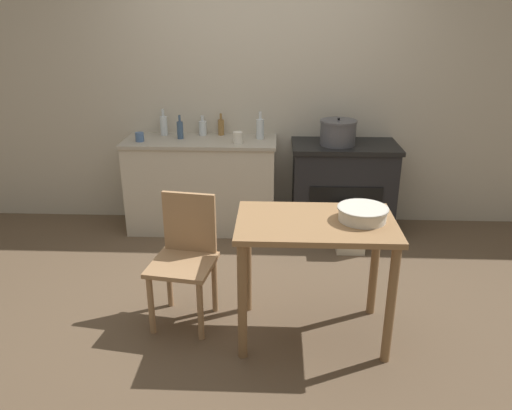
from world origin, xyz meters
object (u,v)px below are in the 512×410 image
Objects in this scene: bottle_center_left at (164,125)px; stock_pot at (338,132)px; bottle_left at (203,128)px; bottle_center at (180,130)px; mixing_bowl_large at (363,213)px; bottle_far_left at (260,128)px; stove at (342,188)px; cup_center_right at (238,138)px; bottle_mid_left at (221,127)px; cup_mid_right at (140,137)px; flour_sack at (351,232)px; work_table at (315,242)px; chair at (185,255)px.

stock_pot is at bearing -7.34° from bottle_center_left.
bottle_left is 0.24m from bottle_center.
stock_pot is 1.08× the size of mixing_bowl_large.
bottle_far_left is 0.56m from bottle_left.
stove is 9.38× the size of cup_center_right.
bottle_mid_left is 0.76m from cup_mid_right.
mixing_bowl_large is 2.20m from bottle_center.
bottle_center_left reaches higher than flour_sack.
flour_sack is at bearing -25.74° from bottle_left.
stove is 1.09m from cup_center_right.
cup_mid_right is at bearing -158.72° from bottle_mid_left.
work_table is 3.15× the size of mixing_bowl_large.
flour_sack is 2.06m from cup_mid_right.
bottle_far_left reaches higher than stock_pot.
bottle_far_left reaches higher than cup_mid_right.
cup_mid_right reaches higher than mixing_bowl_large.
bottle_center reaches higher than bottle_mid_left.
chair is at bearing -105.47° from bottle_far_left.
flour_sack is 1.24m from bottle_far_left.
cup_mid_right is at bearing -123.67° from bottle_center_left.
cup_center_right is (0.54, -0.15, -0.03)m from bottle_center.
chair is 1.63m from cup_mid_right.
work_table is 0.34m from mixing_bowl_large.
stove is 1.70m from mixing_bowl_large.
bottle_center reaches higher than bottle_left.
chair is 1.71m from bottle_far_left.
bottle_left is (-1.32, 0.19, 0.52)m from stove.
bottle_far_left is at bearing 146.48° from flour_sack.
flour_sack is 3.69× the size of cup_center_right.
stock_pot is 1.43m from bottle_center.
bottle_far_left is at bearing -12.06° from bottle_left.
cup_center_right is at bearing 88.89° from chair.
flour_sack is 1.84× the size of bottle_mid_left.
flour_sack is 0.89m from stock_pot.
stock_pot is at bearing 79.57° from work_table.
flour_sack is 1.73× the size of bottle_center.
cup_mid_right is at bearing -153.75° from bottle_left.
flour_sack is (0.41, 1.20, -0.47)m from work_table.
cup_center_right is at bearing -21.40° from bottle_center_left.
cup_center_right reaches higher than chair.
stock_pot is (-0.08, -0.03, 0.53)m from stove.
cup_center_right reaches higher than stove.
bottle_left is at bearing 26.25° from cup_mid_right.
mixing_bowl_large reaches higher than work_table.
stove is at bearing 2.39° from cup_mid_right.
bottle_center reaches higher than stove.
bottle_center is (-1.43, 0.08, -0.01)m from stock_pot.
bottle_far_left is 1.34× the size of bottle_left.
stove is at bearing -5.16° from bottle_far_left.
bottle_center is at bearing 19.14° from cup_mid_right.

